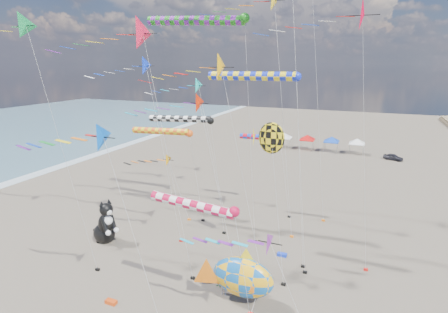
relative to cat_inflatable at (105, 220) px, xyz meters
The scene contains 28 objects.
delta_kite_0 17.95m from the cat_inflatable, 69.31° to the left, with size 10.23×2.06×16.50m.
delta_kite_1 15.57m from the cat_inflatable, 51.69° to the left, with size 10.98×2.01×18.86m.
delta_kite_2 21.96m from the cat_inflatable, 25.40° to the right, with size 8.83×1.59×8.94m.
delta_kite_3 18.95m from the cat_inflatable, 116.06° to the right, with size 12.25×2.25×22.12m.
delta_kite_4 9.00m from the cat_inflatable, 82.67° to the left, with size 9.41×1.62×7.84m.
delta_kite_5 29.45m from the cat_inflatable, 12.07° to the left, with size 10.86×2.75×23.01m.
delta_kite_6 26.79m from the cat_inflatable, 30.59° to the left, with size 11.48×2.34×25.08m.
delta_kite_7 20.21m from the cat_inflatable, ahead, with size 10.73×2.27×18.95m.
delta_kite_8 19.17m from the cat_inflatable, 18.55° to the right, with size 13.28×2.75×21.66m.
delta_kite_9 18.79m from the cat_inflatable, 47.58° to the right, with size 9.94×1.82×14.98m.
delta_kite_12 16.58m from the cat_inflatable, 12.52° to the right, with size 9.99×1.64×16.01m.
windsock_0 21.95m from the cat_inflatable, 34.29° to the left, with size 11.53×0.92×22.38m.
windsock_1 19.67m from the cat_inflatable, 46.03° to the left, with size 6.53×0.67×9.94m.
windsock_2 13.15m from the cat_inflatable, 46.71° to the left, with size 8.81×0.72×12.71m.
windsock_3 20.98m from the cat_inflatable, 11.59° to the left, with size 9.37×0.80×17.37m.
windsock_4 11.70m from the cat_inflatable, 75.26° to the left, with size 9.38×0.81×10.82m.
windsock_5 17.52m from the cat_inflatable, 26.96° to the right, with size 7.52×0.68×9.60m.
angelfish_kite 19.20m from the cat_inflatable, ahead, with size 3.74×3.02×13.39m.
cat_inflatable is the anchor object (origin of this frame).
fish_inflatable 16.71m from the cat_inflatable, 12.99° to the right, with size 6.52×3.19×4.79m.
person_adult 15.06m from the cat_inflatable, 12.74° to the right, with size 0.58×0.38×1.59m, color gray.
child_green 14.19m from the cat_inflatable, 10.45° to the right, with size 0.51×0.40×1.05m, color #1D8F3B.
child_blue 12.81m from the cat_inflatable, 11.53° to the right, with size 0.64×0.27×1.10m, color #233F91.
kite_bag_0 13.23m from the cat_inflatable, ahead, with size 0.90×0.44×0.30m, color black.
kite_bag_1 18.20m from the cat_inflatable, 13.50° to the left, with size 0.90×0.44×0.30m, color blue.
kite_bag_2 10.60m from the cat_inflatable, 47.79° to the right, with size 0.90×0.44×0.30m, color #D6420F.
tent_row 50.93m from the cat_inflatable, 73.03° to the left, with size 19.20×4.20×3.80m.
parked_car 55.11m from the cat_inflatable, 58.00° to the left, with size 1.43×3.54×1.21m, color #26262D.
Camera 1 is at (10.55, -14.45, 17.97)m, focal length 28.00 mm.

